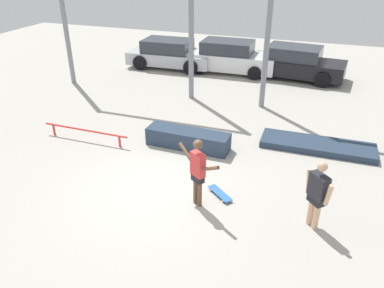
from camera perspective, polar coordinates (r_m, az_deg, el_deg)
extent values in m
plane|color=#B2ADA3|center=(9.46, -4.86, -6.82)|extent=(36.00, 36.00, 0.00)
cylinder|color=brown|center=(8.74, 0.55, -6.77)|extent=(0.11, 0.11, 0.80)
cylinder|color=brown|center=(8.65, 1.18, -7.22)|extent=(0.11, 0.11, 0.80)
cube|color=black|center=(8.51, 0.88, -5.17)|extent=(0.35, 0.31, 0.18)
cube|color=#DB3838|center=(8.32, 0.90, -3.12)|extent=(0.40, 0.34, 0.58)
sphere|color=brown|center=(8.07, 0.92, -0.08)|extent=(0.22, 0.22, 0.22)
cylinder|color=brown|center=(8.57, -0.95, -1.23)|extent=(0.46, 0.34, 0.34)
cylinder|color=brown|center=(7.96, 2.90, -3.73)|extent=(0.46, 0.34, 0.34)
cube|color=#2D66B2|center=(9.18, 4.28, -7.47)|extent=(0.74, 0.66, 0.01)
cylinder|color=silver|center=(9.08, 5.80, -8.30)|extent=(0.06, 0.06, 0.05)
cylinder|color=silver|center=(8.98, 4.67, -8.74)|extent=(0.06, 0.06, 0.05)
cylinder|color=silver|center=(9.43, 3.89, -6.68)|extent=(0.06, 0.06, 0.05)
cylinder|color=silver|center=(9.33, 2.78, -7.07)|extent=(0.06, 0.06, 0.05)
cube|color=#28384C|center=(11.19, -0.63, 0.77)|extent=(2.53, 0.74, 0.53)
cube|color=#28384C|center=(11.80, 18.55, -0.20)|extent=(3.32, 1.05, 0.20)
cylinder|color=red|center=(12.00, -15.99, 2.04)|extent=(2.91, 0.09, 0.06)
cylinder|color=red|center=(12.77, -20.29, 2.08)|extent=(0.07, 0.07, 0.35)
cylinder|color=red|center=(11.46, -10.97, 0.40)|extent=(0.07, 0.07, 0.35)
cylinder|color=gray|center=(16.94, -19.19, 19.42)|extent=(0.20, 0.20, 6.56)
cylinder|color=gray|center=(14.28, -0.13, 19.51)|extent=(0.20, 0.20, 6.56)
cylinder|color=gray|center=(13.61, 11.73, 18.55)|extent=(0.20, 0.20, 6.56)
cube|color=#B7BABF|center=(19.01, -3.23, 12.99)|extent=(4.22, 1.86, 0.58)
cube|color=#2D333D|center=(18.92, -3.77, 14.74)|extent=(2.35, 1.65, 0.59)
cylinder|color=black|center=(19.42, 1.31, 12.94)|extent=(0.70, 0.25, 0.69)
cylinder|color=black|center=(17.89, -0.18, 11.63)|extent=(0.70, 0.25, 0.69)
cylinder|color=black|center=(20.25, -5.92, 13.43)|extent=(0.70, 0.25, 0.69)
cylinder|color=black|center=(18.79, -7.89, 12.17)|extent=(0.70, 0.25, 0.69)
cube|color=white|center=(18.35, 5.88, 12.51)|extent=(4.28, 1.70, 0.73)
cube|color=#2D333D|center=(18.23, 5.45, 14.53)|extent=(2.36, 1.55, 0.57)
cylinder|color=black|center=(18.94, 10.41, 11.98)|extent=(0.61, 0.23, 0.61)
cylinder|color=black|center=(17.41, 9.51, 10.64)|extent=(0.61, 0.23, 0.61)
cylinder|color=black|center=(19.49, 2.55, 12.84)|extent=(0.61, 0.23, 0.61)
cylinder|color=black|center=(18.00, 1.05, 11.58)|extent=(0.61, 0.23, 0.61)
cube|color=black|center=(18.01, 15.59, 11.28)|extent=(4.36, 2.14, 0.66)
cube|color=#2D333D|center=(17.88, 15.30, 13.26)|extent=(2.46, 1.82, 0.57)
cylinder|color=black|center=(18.71, 19.99, 10.66)|extent=(0.69, 0.29, 0.67)
cylinder|color=black|center=(17.09, 19.26, 9.24)|extent=(0.69, 0.29, 0.67)
cylinder|color=black|center=(19.10, 12.13, 12.04)|extent=(0.69, 0.29, 0.67)
cylinder|color=black|center=(17.52, 10.73, 10.75)|extent=(0.69, 0.29, 0.67)
cylinder|color=#DBAD89|center=(8.44, 18.47, -10.08)|extent=(0.13, 0.13, 0.75)
cylinder|color=#DBAD89|center=(8.54, 17.68, -9.43)|extent=(0.13, 0.13, 0.75)
cube|color=black|center=(8.31, 18.39, -8.03)|extent=(0.40, 0.40, 0.17)
cube|color=#26262D|center=(8.13, 18.74, -6.11)|extent=(0.45, 0.46, 0.54)
sphere|color=#DBAD89|center=(7.89, 19.26, -3.26)|extent=(0.21, 0.21, 0.21)
cylinder|color=#DBAD89|center=(7.97, 20.09, -7.32)|extent=(0.19, 0.19, 0.51)
cylinder|color=#DBAD89|center=(8.32, 17.39, -5.24)|extent=(0.19, 0.19, 0.51)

